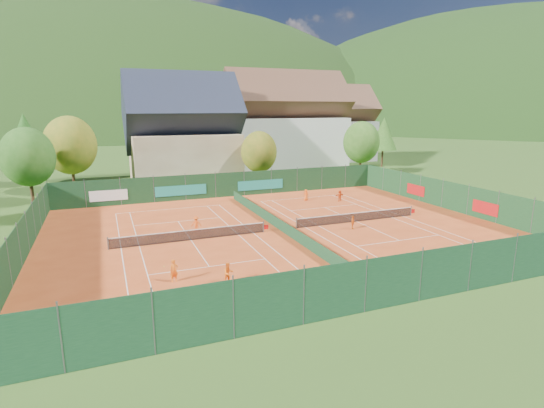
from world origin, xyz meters
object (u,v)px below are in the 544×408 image
Objects in this scene: player_left_mid at (228,273)px; chalet at (183,136)px; hotel_block_a at (285,127)px; player_right_far_a at (306,195)px; player_right_far_b at (340,196)px; player_right_near at (353,222)px; hotel_block_b at (332,128)px; player_left_near at (174,271)px; player_left_far at (196,224)px; ball_hopper at (493,253)px.

chalet is at bearing 76.46° from player_left_mid.
hotel_block_a is 27.70m from player_right_far_a.
player_right_near is at bearing 59.08° from player_right_far_b.
player_right_near is at bearing 21.74° from player_left_mid.
hotel_block_b reaches higher than player_right_far_b.
chalet is 0.75× the size of hotel_block_a.
hotel_block_a reaches higher than player_left_near.
player_left_near is at bearing 85.28° from player_left_far.
player_left_mid is 25.13m from player_right_far_a.
player_right_far_b is at bearing -118.02° from hotel_block_b.
chalet is 0.94× the size of hotel_block_b.
player_right_far_a is at bearing -61.37° from chalet.
player_right_near is 11.69m from player_right_far_b.
hotel_block_a is at bearing -110.44° from player_left_far.
player_left_near reaches higher than player_right_near.
player_left_far is (-23.02, -33.49, -6.70)m from hotel_block_a.
player_right_near is (16.89, 6.11, -0.11)m from player_left_near.
player_left_mid reaches higher than player_right_near.
player_right_far_a is (18.31, 18.56, -0.06)m from player_left_near.
player_right_far_b is (21.81, 16.72, -0.07)m from player_left_near.
ball_hopper is 0.60× the size of player_left_mid.
hotel_block_b is at bearing 71.68° from ball_hopper.
hotel_block_a is at bearing 55.67° from player_left_mid.
player_left_far is 1.04× the size of player_right_far_b.
ball_hopper is 0.60× the size of player_right_far_a.
player_right_far_b is at bearing -56.49° from chalet.
player_right_near is at bearing 9.54° from player_left_near.
player_left_far is (0.50, 12.08, 0.02)m from player_left_mid.
hotel_block_a reaches higher than ball_hopper.
player_right_near is (9.25, -32.00, -6.00)m from chalet.
player_left_near is (-21.89, 4.49, 0.18)m from ball_hopper.
hotel_block_a is at bearing 84.42° from ball_hopper.
hotel_block_b reaches higher than player_left_near.
hotel_block_b is 65.67m from player_left_mid.
ball_hopper is 0.60× the size of player_right_far_b.
chalet reaches higher than player_right_near.
ball_hopper is 0.58× the size of player_left_far.
player_right_near is at bearing -73.88° from chalet.
player_left_near is 3.44m from player_left_mid.
chalet is at bearing 108.50° from ball_hopper.
player_left_near is at bearing -127.95° from hotel_block_b.
player_right_far_a is (-3.58, 23.05, 0.11)m from ball_hopper.
hotel_block_a is 51.96m from player_left_near.
player_right_far_a is at bearing -33.92° from player_right_far_b.
ball_hopper is at bearing -71.50° from chalet.
player_left_mid is (-23.52, -45.56, -6.71)m from hotel_block_a.
hotel_block_a is at bearing 13.04° from player_right_near.
player_right_far_a is (14.70, 7.94, -0.02)m from player_left_far.
hotel_block_a reaches higher than player_left_mid.
hotel_block_b is at bearing 22.99° from chalet.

